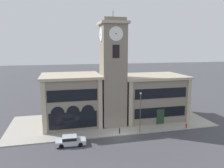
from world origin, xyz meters
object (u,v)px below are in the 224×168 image
object	(u,v)px
parked_car_near	(70,140)
street_lamp	(140,107)
fire_hydrant	(186,126)
bollard	(120,131)

from	to	relation	value
parked_car_near	street_lamp	xyz separation A→B (m)	(11.54, 1.86, 3.80)
parked_car_near	fire_hydrant	world-z (taller)	parked_car_near
fire_hydrant	bollard	bearing A→B (deg)	179.09
parked_car_near	street_lamp	distance (m)	12.29
parked_car_near	street_lamp	size ratio (longest dim) A/B	0.65
parked_car_near	bollard	world-z (taller)	parked_car_near
parked_car_near	fire_hydrant	bearing A→B (deg)	7.81
bollard	fire_hydrant	world-z (taller)	bollard
parked_car_near	fire_hydrant	size ratio (longest dim) A/B	5.08
parked_car_near	street_lamp	bearing A→B (deg)	11.66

